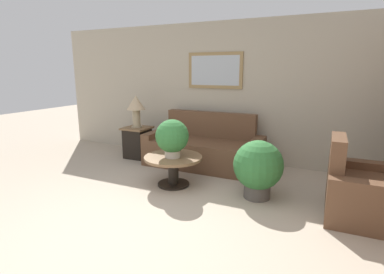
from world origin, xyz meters
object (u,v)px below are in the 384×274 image
Objects in this scene: potted_plant_on_table at (172,137)px; potted_plant_floor at (258,167)px; armchair at (363,192)px; coffee_table at (173,164)px; table_lamp at (136,106)px; couch_main at (204,149)px; side_table at (137,142)px.

potted_plant_on_table is 0.70× the size of potted_plant_floor.
armchair reaches higher than coffee_table.
potted_plant_on_table is (-2.51, -0.11, 0.46)m from armchair.
couch_main is at bearing 2.68° from table_lamp.
couch_main is 1.08m from coffee_table.
table_lamp reaches higher than armchair.
potted_plant_floor is at bearing -39.26° from couch_main.
potted_plant_on_table is at bearing -37.35° from side_table.
potted_plant_floor is (-1.26, 0.01, 0.13)m from armchair.
couch_main is at bearing 87.58° from coffee_table.
couch_main is at bearing 2.68° from side_table.
couch_main is 1.42m from side_table.
couch_main is 2.06× the size of armchair.
potted_plant_on_table is 1.30m from potted_plant_floor.
armchair is 1.26m from potted_plant_floor.
potted_plant_on_table is (-0.03, -1.12, 0.45)m from couch_main.
potted_plant_on_table is (0.01, -0.04, 0.43)m from coffee_table.
table_lamp is (-1.37, 1.01, 0.71)m from coffee_table.
potted_plant_on_table is (1.38, -1.05, -0.28)m from table_lamp.
potted_plant_floor is (1.26, 0.09, 0.11)m from coffee_table.
side_table is (-1.37, 1.01, -0.02)m from coffee_table.
coffee_table is at bearing -36.44° from table_lamp.
table_lamp is 0.78× the size of potted_plant_floor.
armchair is at bearing -13.59° from side_table.
table_lamp is at bearing 142.65° from potted_plant_on_table.
potted_plant_floor is (2.63, -0.93, -0.60)m from table_lamp.
potted_plant_floor is at bearing 3.87° from coffee_table.
table_lamp is (-1.41, -0.07, 0.73)m from couch_main.
table_lamp is (-3.88, 0.94, 0.74)m from armchair.
side_table is at bearing 142.65° from potted_plant_on_table.
table_lamp reaches higher than side_table.
potted_plant_floor is at bearing -19.41° from side_table.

